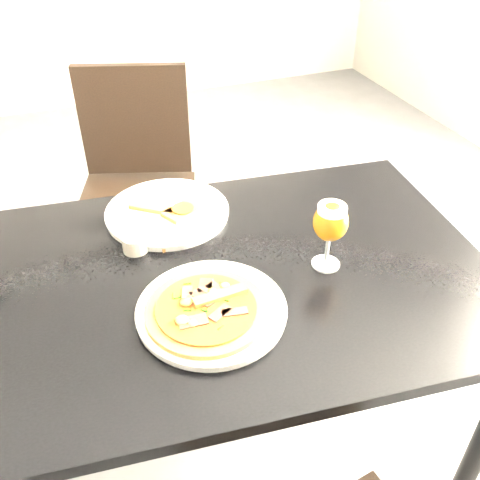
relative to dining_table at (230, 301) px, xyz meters
name	(u,v)px	position (x,y,z in m)	size (l,w,h in m)	color
dining_table	(230,301)	(0.00, 0.00, 0.00)	(1.28, 0.92, 0.75)	black
chair_far	(137,185)	(-0.06, 0.88, -0.16)	(0.53, 0.53, 0.92)	black
plate_main	(212,311)	(-0.08, -0.11, 0.10)	(0.31, 0.31, 0.02)	white
pizza	(207,310)	(-0.09, -0.12, 0.12)	(0.25, 0.25, 0.03)	#A56527
plate_second	(167,212)	(-0.07, 0.28, 0.10)	(0.32, 0.32, 0.02)	white
crust_scraps	(173,209)	(-0.06, 0.26, 0.11)	(0.19, 0.14, 0.01)	#A56527
loose_crust	(183,241)	(-0.07, 0.14, 0.09)	(0.12, 0.03, 0.01)	#A56527
sauce_cup	(135,242)	(-0.18, 0.16, 0.11)	(0.06, 0.06, 0.04)	beige
beer_glass	(331,222)	(0.22, -0.05, 0.21)	(0.08, 0.08, 0.17)	#B7BCC0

